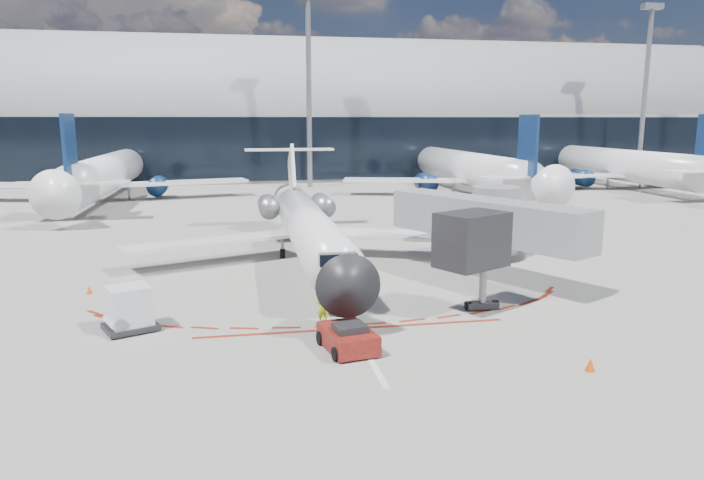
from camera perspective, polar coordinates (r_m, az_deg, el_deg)
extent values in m
plane|color=slate|center=(39.19, -2.98, -2.66)|extent=(260.00, 260.00, 0.00)
cube|color=silver|center=(41.12, -3.34, -2.00)|extent=(0.25, 40.00, 0.01)
cube|color=maroon|center=(28.27, 0.09, -8.04)|extent=(14.00, 0.25, 0.01)
cube|color=gray|center=(102.99, -7.77, 8.50)|extent=(150.00, 24.00, 10.00)
cylinder|color=gray|center=(102.90, -7.84, 11.28)|extent=(150.00, 24.00, 24.00)
cube|color=black|center=(90.96, -7.40, 8.20)|extent=(150.00, 0.20, 9.00)
cube|color=gray|center=(36.49, 12.08, 1.86)|extent=(8.22, 12.61, 2.30)
cube|color=black|center=(30.12, 10.84, 0.02)|extent=(3.86, 3.44, 2.60)
cylinder|color=gray|center=(31.30, 11.79, -4.11)|extent=(0.36, 0.36, 2.40)
cube|color=black|center=(31.57, 11.72, -5.83)|extent=(1.60, 0.60, 0.30)
cylinder|color=gray|center=(43.07, 12.88, 1.57)|extent=(3.20, 3.20, 4.80)
cylinder|color=black|center=(43.46, 12.76, -1.22)|extent=(4.00, 4.00, 0.50)
cylinder|color=gray|center=(86.41, -3.94, 13.10)|extent=(0.70, 0.70, 25.00)
cylinder|color=gray|center=(104.66, 25.06, 11.74)|extent=(0.70, 0.70, 25.00)
cylinder|color=white|center=(39.66, -3.91, 1.04)|extent=(2.76, 22.49, 2.76)
cone|color=black|center=(27.37, -0.87, -3.44)|extent=(2.76, 2.86, 2.76)
cone|color=white|center=(52.54, -5.54, 3.45)|extent=(2.76, 3.68, 2.76)
cube|color=black|center=(28.81, -1.42, -1.57)|extent=(1.74, 1.43, 0.56)
cube|color=white|center=(41.14, -12.95, -0.16)|extent=(10.95, 6.49, 0.32)
cube|color=white|center=(42.47, 4.39, 0.43)|extent=(10.95, 6.49, 0.32)
cube|color=white|center=(51.26, -5.50, 6.02)|extent=(0.26, 4.80, 4.88)
cube|color=white|center=(53.28, -5.74, 8.19)|extent=(7.36, 1.64, 0.16)
cylinder|color=slate|center=(48.32, -7.61, 3.06)|extent=(1.53, 3.48, 1.53)
cylinder|color=slate|center=(48.70, -2.67, 3.20)|extent=(1.53, 3.48, 1.53)
cylinder|color=black|center=(31.05, -1.87, -5.75)|extent=(0.22, 0.57, 0.57)
cylinder|color=black|center=(42.42, -6.33, -1.21)|extent=(0.31, 0.65, 0.65)
cylinder|color=black|center=(42.74, -2.22, -1.06)|extent=(0.31, 0.65, 0.65)
cylinder|color=gray|center=(30.98, -1.87, -5.26)|extent=(0.18, 0.18, 1.12)
cube|color=#530E0B|center=(25.64, -0.39, -8.94)|extent=(2.25, 3.09, 0.79)
cube|color=black|center=(25.24, -0.17, -8.00)|extent=(1.40, 1.26, 0.31)
cylinder|color=gray|center=(27.42, -1.83, -8.00)|extent=(0.51, 2.26, 0.09)
cylinder|color=black|center=(24.60, -1.42, -10.33)|extent=(0.35, 0.60, 0.56)
cylinder|color=black|center=(25.17, 2.21, -9.83)|extent=(0.35, 0.60, 0.56)
cylinder|color=black|center=(26.31, -2.86, -8.89)|extent=(0.35, 0.60, 0.56)
cylinder|color=black|center=(26.84, 0.56, -8.47)|extent=(0.35, 0.60, 0.56)
imported|color=#B9DE17|center=(28.72, -2.69, -6.11)|extent=(0.64, 0.49, 1.57)
cube|color=black|center=(29.61, -19.49, -7.42)|extent=(2.70, 2.54, 0.24)
cube|color=silver|center=(29.34, -19.61, -5.63)|extent=(2.22, 2.17, 1.72)
cylinder|color=black|center=(28.81, -20.77, -8.20)|extent=(0.19, 0.24, 0.21)
cylinder|color=black|center=(29.21, -17.48, -7.72)|extent=(0.19, 0.24, 0.21)
cylinder|color=black|center=(30.10, -21.41, -7.43)|extent=(0.19, 0.24, 0.21)
cylinder|color=black|center=(30.49, -18.26, -6.98)|extent=(0.19, 0.24, 0.21)
cone|color=#D84104|center=(36.47, -22.77, -4.20)|extent=(0.31, 0.31, 0.43)
cone|color=#D84104|center=(25.28, 20.85, -10.54)|extent=(0.37, 0.37, 0.51)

